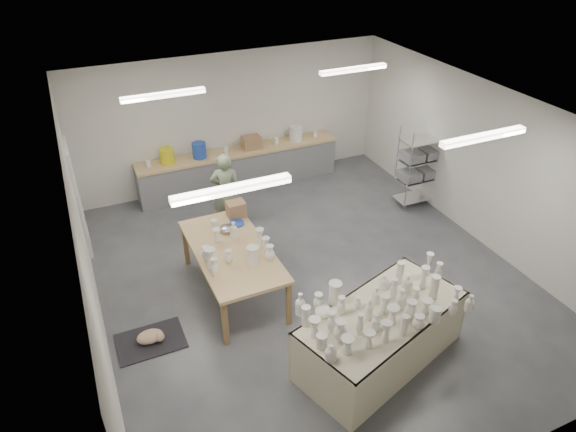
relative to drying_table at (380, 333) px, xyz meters
name	(u,v)px	position (x,y,z in m)	size (l,w,h in m)	color
room	(306,172)	(-0.17, 2.15, 1.58)	(8.00, 8.02, 3.00)	#424449
back_counter	(240,167)	(-0.07, 5.74, 0.01)	(4.60, 0.60, 1.24)	tan
wire_shelf	(419,165)	(3.14, 3.46, 0.44)	(0.88, 0.48, 1.80)	silver
drying_table	(380,333)	(0.00, 0.00, 0.00)	(2.73, 1.94, 1.25)	olive
work_table	(233,247)	(-1.38, 2.29, 0.40)	(1.19, 2.34, 1.22)	tan
rug	(151,341)	(-2.96, 1.66, -0.47)	(1.00, 0.70, 0.02)	black
cat	(151,337)	(-2.94, 1.65, -0.37)	(0.45, 0.37, 0.17)	white
potter	(226,191)	(-0.88, 4.24, 0.33)	(0.59, 0.39, 1.62)	gray
red_stool	(223,207)	(-0.88, 4.51, -0.18)	(0.37, 0.37, 0.33)	#B12719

